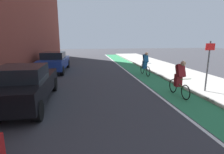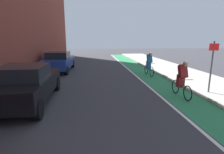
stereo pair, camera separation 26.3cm
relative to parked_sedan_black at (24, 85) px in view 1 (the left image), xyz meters
The scene contains 9 objects.
ground_plane 4.25m from the parked_sedan_black, 41.58° to the left, with size 71.55×71.55×0.00m, color #38383D.
bike_lane_paint 8.10m from the parked_sedan_black, 36.30° to the left, with size 1.60×32.52×0.00m, color #2D8451.
lane_divider_stripe 7.39m from the parked_sedan_black, 40.45° to the left, with size 0.12×32.52×0.00m, color white.
sidewalk_right 10.21m from the parked_sedan_black, 27.93° to the left, with size 3.40×32.52×0.14m, color #A8A59E.
parked_sedan_black is the anchor object (origin of this frame).
parked_sedan_blue 7.13m from the parked_sedan_black, 90.02° to the left, with size 1.96×4.53×1.53m.
cyclist_mid 6.46m from the parked_sedan_black, ahead, with size 0.48×1.69×1.60m.
cyclist_trailing 8.06m from the parked_sedan_black, 35.96° to the left, with size 0.48×1.73×1.62m.
street_sign_post 7.86m from the parked_sedan_black, ahead, with size 0.44×0.07×2.28m.
Camera 1 is at (-0.76, 2.52, 2.51)m, focal length 28.16 mm.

